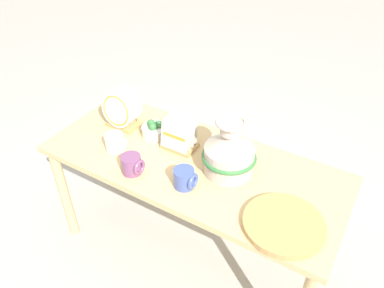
{
  "coord_description": "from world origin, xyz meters",
  "views": [
    {
      "loc": [
        0.76,
        -1.26,
        1.95
      ],
      "look_at": [
        0.0,
        0.0,
        0.83
      ],
      "focal_mm": 35.0,
      "sensor_mm": 36.0,
      "label": 1
    }
  ],
  "objects_px": {
    "mug_cobalt_glaze": "(185,178)",
    "fruit_bowl": "(155,130)",
    "dish_rack_square_plates": "(180,137)",
    "mug_cream_glaze": "(115,142)",
    "wicker_charger_stack": "(283,224)",
    "dish_rack_round_plates": "(122,112)",
    "mug_plum_glaze": "(132,165)",
    "ceramic_vase": "(229,151)"
  },
  "relations": [
    {
      "from": "dish_rack_round_plates",
      "to": "fruit_bowl",
      "type": "height_order",
      "value": "dish_rack_round_plates"
    },
    {
      "from": "ceramic_vase",
      "to": "wicker_charger_stack",
      "type": "height_order",
      "value": "ceramic_vase"
    },
    {
      "from": "ceramic_vase",
      "to": "wicker_charger_stack",
      "type": "bearing_deg",
      "value": -29.15
    },
    {
      "from": "mug_plum_glaze",
      "to": "dish_rack_round_plates",
      "type": "bearing_deg",
      "value": 135.95
    },
    {
      "from": "ceramic_vase",
      "to": "dish_rack_round_plates",
      "type": "bearing_deg",
      "value": 177.37
    },
    {
      "from": "ceramic_vase",
      "to": "mug_cobalt_glaze",
      "type": "xyz_separation_m",
      "value": [
        -0.12,
        -0.21,
        -0.07
      ]
    },
    {
      "from": "dish_rack_round_plates",
      "to": "ceramic_vase",
      "type": "bearing_deg",
      "value": -2.63
    },
    {
      "from": "dish_rack_round_plates",
      "to": "mug_plum_glaze",
      "type": "height_order",
      "value": "dish_rack_round_plates"
    },
    {
      "from": "wicker_charger_stack",
      "to": "fruit_bowl",
      "type": "height_order",
      "value": "fruit_bowl"
    },
    {
      "from": "fruit_bowl",
      "to": "mug_cobalt_glaze",
      "type": "bearing_deg",
      "value": -35.95
    },
    {
      "from": "dish_rack_round_plates",
      "to": "mug_plum_glaze",
      "type": "distance_m",
      "value": 0.41
    },
    {
      "from": "mug_cream_glaze",
      "to": "mug_cobalt_glaze",
      "type": "relative_size",
      "value": 1.0
    },
    {
      "from": "wicker_charger_stack",
      "to": "mug_cobalt_glaze",
      "type": "xyz_separation_m",
      "value": [
        -0.48,
        -0.01,
        0.03
      ]
    },
    {
      "from": "ceramic_vase",
      "to": "mug_cobalt_glaze",
      "type": "relative_size",
      "value": 2.78
    },
    {
      "from": "dish_rack_square_plates",
      "to": "dish_rack_round_plates",
      "type": "bearing_deg",
      "value": -179.86
    },
    {
      "from": "wicker_charger_stack",
      "to": "fruit_bowl",
      "type": "xyz_separation_m",
      "value": [
        -0.84,
        0.25,
        0.02
      ]
    },
    {
      "from": "dish_rack_round_plates",
      "to": "mug_cobalt_glaze",
      "type": "bearing_deg",
      "value": -22.77
    },
    {
      "from": "dish_rack_square_plates",
      "to": "mug_cream_glaze",
      "type": "bearing_deg",
      "value": -145.53
    },
    {
      "from": "dish_rack_round_plates",
      "to": "mug_cobalt_glaze",
      "type": "height_order",
      "value": "dish_rack_round_plates"
    },
    {
      "from": "ceramic_vase",
      "to": "mug_cream_glaze",
      "type": "relative_size",
      "value": 2.78
    },
    {
      "from": "dish_rack_round_plates",
      "to": "mug_plum_glaze",
      "type": "xyz_separation_m",
      "value": [
        0.3,
        -0.29,
        -0.05
      ]
    },
    {
      "from": "ceramic_vase",
      "to": "mug_cobalt_glaze",
      "type": "distance_m",
      "value": 0.25
    },
    {
      "from": "dish_rack_square_plates",
      "to": "fruit_bowl",
      "type": "relative_size",
      "value": 1.26
    },
    {
      "from": "mug_plum_glaze",
      "to": "dish_rack_square_plates",
      "type": "bearing_deg",
      "value": 72.32
    },
    {
      "from": "dish_rack_square_plates",
      "to": "mug_plum_glaze",
      "type": "height_order",
      "value": "dish_rack_square_plates"
    },
    {
      "from": "ceramic_vase",
      "to": "mug_plum_glaze",
      "type": "xyz_separation_m",
      "value": [
        -0.39,
        -0.25,
        -0.07
      ]
    },
    {
      "from": "dish_rack_square_plates",
      "to": "fruit_bowl",
      "type": "distance_m",
      "value": 0.18
    },
    {
      "from": "ceramic_vase",
      "to": "fruit_bowl",
      "type": "bearing_deg",
      "value": 173.69
    },
    {
      "from": "dish_rack_round_plates",
      "to": "dish_rack_square_plates",
      "type": "distance_m",
      "value": 0.39
    },
    {
      "from": "dish_rack_round_plates",
      "to": "mug_cream_glaze",
      "type": "distance_m",
      "value": 0.22
    },
    {
      "from": "wicker_charger_stack",
      "to": "mug_cream_glaze",
      "type": "height_order",
      "value": "mug_cream_glaze"
    },
    {
      "from": "dish_rack_round_plates",
      "to": "mug_cream_glaze",
      "type": "height_order",
      "value": "dish_rack_round_plates"
    },
    {
      "from": "dish_rack_square_plates",
      "to": "mug_cobalt_glaze",
      "type": "xyz_separation_m",
      "value": [
        0.18,
        -0.24,
        -0.02
      ]
    },
    {
      "from": "dish_rack_square_plates",
      "to": "wicker_charger_stack",
      "type": "distance_m",
      "value": 0.7
    },
    {
      "from": "mug_cobalt_glaze",
      "to": "mug_plum_glaze",
      "type": "bearing_deg",
      "value": -169.97
    },
    {
      "from": "dish_rack_square_plates",
      "to": "wicker_charger_stack",
      "type": "bearing_deg",
      "value": -19.39
    },
    {
      "from": "dish_rack_round_plates",
      "to": "mug_cream_glaze",
      "type": "bearing_deg",
      "value": -60.49
    },
    {
      "from": "mug_cobalt_glaze",
      "to": "fruit_bowl",
      "type": "bearing_deg",
      "value": 144.05
    },
    {
      "from": "dish_rack_round_plates",
      "to": "wicker_charger_stack",
      "type": "relative_size",
      "value": 0.66
    },
    {
      "from": "mug_plum_glaze",
      "to": "mug_cobalt_glaze",
      "type": "height_order",
      "value": "same"
    },
    {
      "from": "mug_cream_glaze",
      "to": "mug_plum_glaze",
      "type": "bearing_deg",
      "value": -26.93
    },
    {
      "from": "mug_cobalt_glaze",
      "to": "dish_rack_square_plates",
      "type": "bearing_deg",
      "value": 126.97
    }
  ]
}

